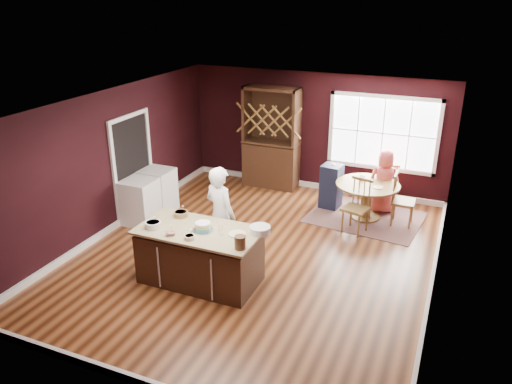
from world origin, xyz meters
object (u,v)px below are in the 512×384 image
dining_table (367,194)px  hutch (271,138)px  baker (220,215)px  washer (140,202)px  dryer (158,190)px  chair_east (404,199)px  kitchen_island (200,257)px  toddler (336,171)px  seated_woman (384,181)px  high_chair (331,185)px  chair_south (356,206)px  layer_cake (203,227)px  chair_north (387,184)px

dining_table → hutch: bearing=159.1°
baker → washer: 2.32m
dryer → dining_table: bearing=18.3°
chair_east → dryer: 5.03m
dining_table → washer: (-4.12, -2.00, -0.08)m
kitchen_island → toddler: (1.22, 3.78, 0.37)m
chair_east → seated_woman: seated_woman is taller
chair_east → toddler: chair_east is taller
high_chair → hutch: hutch is taller
chair_east → washer: size_ratio=1.19×
dining_table → toddler: (-0.75, 0.35, 0.28)m
kitchen_island → chair_south: chair_south is taller
toddler → hutch: (-1.71, 0.59, 0.37)m
high_chair → dryer: high_chair is taller
high_chair → dining_table: bearing=-10.6°
chair_south → washer: size_ratio=1.18×
seated_woman → dryer: seated_woman is taller
dining_table → chair_south: 0.74m
kitchen_island → dining_table: (1.97, 3.43, 0.10)m
chair_south → seated_woman: bearing=90.1°
dining_table → high_chair: high_chair is taller
chair_east → high_chair: size_ratio=1.09×
layer_cake → chair_south: chair_south is taller
chair_south → dryer: (-4.05, -0.62, -0.08)m
dining_table → chair_south: size_ratio=1.18×
chair_north → washer: (-4.39, -2.82, -0.04)m
hutch → washer: size_ratio=2.58×
baker → hutch: hutch is taller
kitchen_island → seated_woman: seated_woman is taller
baker → toddler: size_ratio=6.64×
baker → hutch: size_ratio=0.73×
kitchen_island → toddler: 3.99m
hutch → dryer: (-1.66, -2.30, -0.72)m
high_chair → washer: size_ratio=1.09×
kitchen_island → layer_cake: 0.55m
baker → hutch: 3.71m
dining_table → seated_woman: bearing=61.5°
chair_north → dryer: bearing=9.5°
chair_south → hutch: hutch is taller
toddler → hutch: size_ratio=0.11×
chair_north → hutch: 2.82m
chair_north → baker: bearing=40.9°
chair_east → seated_woman: size_ratio=0.80×
chair_south → washer: bearing=-147.8°
toddler → dining_table: bearing=-25.0°
chair_south → dryer: chair_south is taller
chair_east → chair_south: size_ratio=1.00×
dining_table → chair_south: chair_south is taller
chair_south → chair_north: chair_south is taller
chair_east → chair_south: chair_east is taller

